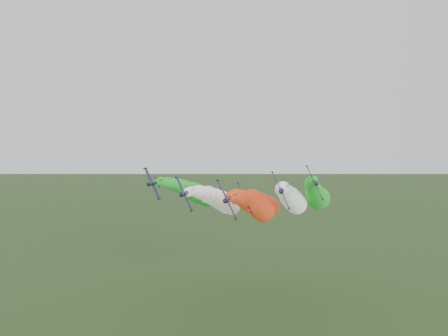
% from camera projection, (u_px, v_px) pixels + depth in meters
% --- Properties ---
extents(jet_lead, '(10.79, 58.39, 16.25)m').
position_uv_depth(jet_lead, '(255.00, 205.00, 122.40)').
color(jet_lead, black).
rests_on(jet_lead, ground).
extents(jet_inner_left, '(10.28, 57.87, 15.74)m').
position_uv_depth(jet_inner_left, '(220.00, 200.00, 135.29)').
color(jet_inner_left, black).
rests_on(jet_inner_left, ground).
extents(jet_inner_right, '(10.49, 58.08, 15.95)m').
position_uv_depth(jet_inner_right, '(291.00, 198.00, 127.50)').
color(jet_inner_right, black).
rests_on(jet_inner_right, ground).
extents(jet_outer_left, '(10.38, 57.98, 15.84)m').
position_uv_depth(jet_outer_left, '(194.00, 192.00, 144.17)').
color(jet_outer_left, black).
rests_on(jet_outer_left, ground).
extents(jet_outer_right, '(11.14, 58.73, 16.60)m').
position_uv_depth(jet_outer_right, '(316.00, 193.00, 137.16)').
color(jet_outer_right, black).
rests_on(jet_outer_right, ground).
extents(jet_trail, '(10.64, 58.24, 16.10)m').
position_uv_depth(jet_trail, '(263.00, 203.00, 147.85)').
color(jet_trail, black).
rests_on(jet_trail, ground).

